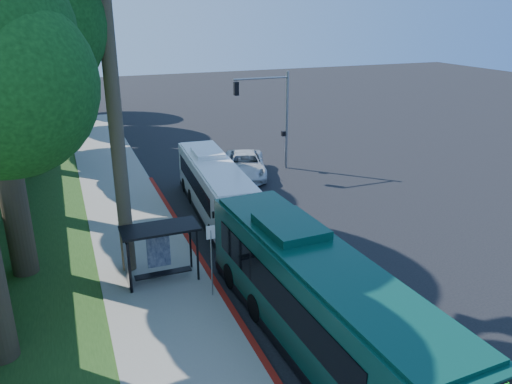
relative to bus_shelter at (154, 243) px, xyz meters
name	(u,v)px	position (x,y,z in m)	size (l,w,h in m)	color
ground	(283,230)	(7.26, 2.86, -1.81)	(140.00, 140.00, 0.00)	black
sidewalk	(144,252)	(-0.04, 2.86, -1.75)	(4.50, 70.00, 0.12)	gray
red_curb	(215,282)	(2.26, -1.14, -1.74)	(0.25, 30.00, 0.13)	maroon
grass_verge	(20,230)	(-5.74, 7.86, -1.78)	(8.00, 70.00, 0.06)	#234719
bus_shelter	(154,243)	(0.00, 0.00, 0.00)	(3.20, 1.51, 2.55)	black
stop_sign_pole	(211,251)	(1.86, -2.14, 0.28)	(0.35, 0.06, 3.17)	gray
traffic_signal_pole	(274,109)	(11.04, 12.86, 2.62)	(4.10, 0.30, 7.00)	gray
tree_2	(20,18)	(-4.64, 18.84, 8.67)	(8.82, 8.40, 15.12)	#382B1E
tree_4	(34,24)	(-4.14, 34.84, 7.92)	(8.40, 8.00, 14.14)	#382B1E
tree_5	(47,29)	(-3.16, 42.84, 7.16)	(7.35, 7.00, 12.86)	#382B1E
white_bus	(215,187)	(4.66, 6.46, -0.22)	(3.06, 11.02, 3.25)	white
teal_bus	(317,298)	(4.27, -6.38, 0.08)	(3.30, 13.08, 3.87)	#0B3D31
pickup	(245,165)	(8.58, 12.13, -0.98)	(2.74, 5.94, 1.65)	silver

